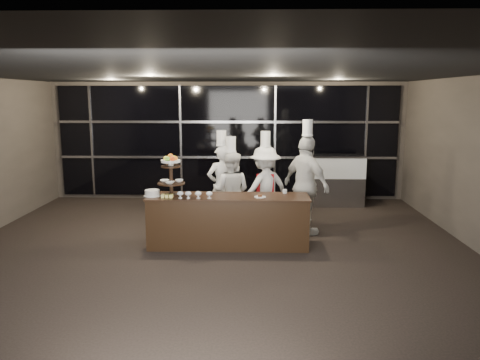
{
  "coord_description": "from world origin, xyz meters",
  "views": [
    {
      "loc": [
        0.64,
        -6.97,
        2.66
      ],
      "look_at": [
        0.41,
        1.36,
        1.15
      ],
      "focal_mm": 35.0,
      "sensor_mm": 36.0,
      "label": 1
    }
  ],
  "objects_px": {
    "layer_cake": "(152,193)",
    "chef_c": "(265,188)",
    "chef_a": "(222,185)",
    "chef_b": "(231,190)",
    "chef_d": "(306,185)",
    "display_case": "(335,178)",
    "display_stand": "(171,172)",
    "buffet_counter": "(228,221)"
  },
  "relations": [
    {
      "from": "buffet_counter",
      "to": "chef_d",
      "type": "height_order",
      "value": "chef_d"
    },
    {
      "from": "display_case",
      "to": "buffet_counter",
      "type": "bearing_deg",
      "value": -127.08
    },
    {
      "from": "chef_a",
      "to": "chef_c",
      "type": "relative_size",
      "value": 1.0
    },
    {
      "from": "layer_cake",
      "to": "display_case",
      "type": "height_order",
      "value": "display_case"
    },
    {
      "from": "display_stand",
      "to": "chef_d",
      "type": "height_order",
      "value": "chef_d"
    },
    {
      "from": "chef_a",
      "to": "chef_c",
      "type": "bearing_deg",
      "value": -8.86
    },
    {
      "from": "chef_a",
      "to": "chef_d",
      "type": "distance_m",
      "value": 1.71
    },
    {
      "from": "layer_cake",
      "to": "chef_d",
      "type": "distance_m",
      "value": 2.9
    },
    {
      "from": "chef_c",
      "to": "buffet_counter",
      "type": "bearing_deg",
      "value": -121.88
    },
    {
      "from": "chef_a",
      "to": "buffet_counter",
      "type": "bearing_deg",
      "value": -80.96
    },
    {
      "from": "buffet_counter",
      "to": "chef_b",
      "type": "bearing_deg",
      "value": 89.82
    },
    {
      "from": "buffet_counter",
      "to": "layer_cake",
      "type": "relative_size",
      "value": 9.47
    },
    {
      "from": "buffet_counter",
      "to": "display_stand",
      "type": "relative_size",
      "value": 3.81
    },
    {
      "from": "chef_c",
      "to": "chef_d",
      "type": "xyz_separation_m",
      "value": [
        0.78,
        -0.31,
        0.12
      ]
    },
    {
      "from": "layer_cake",
      "to": "chef_c",
      "type": "height_order",
      "value": "chef_c"
    },
    {
      "from": "layer_cake",
      "to": "chef_a",
      "type": "relative_size",
      "value": 0.15
    },
    {
      "from": "display_stand",
      "to": "display_case",
      "type": "relative_size",
      "value": 0.55
    },
    {
      "from": "chef_c",
      "to": "chef_d",
      "type": "bearing_deg",
      "value": -21.78
    },
    {
      "from": "chef_c",
      "to": "chef_b",
      "type": "bearing_deg",
      "value": -176.26
    },
    {
      "from": "layer_cake",
      "to": "chef_c",
      "type": "distance_m",
      "value": 2.31
    },
    {
      "from": "display_stand",
      "to": "chef_a",
      "type": "bearing_deg",
      "value": 56.6
    },
    {
      "from": "display_stand",
      "to": "chef_b",
      "type": "relative_size",
      "value": 0.4
    },
    {
      "from": "buffet_counter",
      "to": "display_case",
      "type": "height_order",
      "value": "display_case"
    },
    {
      "from": "buffet_counter",
      "to": "chef_b",
      "type": "distance_m",
      "value": 1.1
    },
    {
      "from": "display_stand",
      "to": "chef_a",
      "type": "relative_size",
      "value": 0.38
    },
    {
      "from": "buffet_counter",
      "to": "chef_c",
      "type": "distance_m",
      "value": 1.34
    },
    {
      "from": "chef_b",
      "to": "layer_cake",
      "type": "bearing_deg",
      "value": -140.68
    },
    {
      "from": "buffet_counter",
      "to": "display_case",
      "type": "distance_m",
      "value": 4.07
    },
    {
      "from": "chef_a",
      "to": "chef_b",
      "type": "distance_m",
      "value": 0.27
    },
    {
      "from": "chef_c",
      "to": "chef_d",
      "type": "relative_size",
      "value": 0.89
    },
    {
      "from": "display_case",
      "to": "chef_d",
      "type": "xyz_separation_m",
      "value": [
        -1.0,
        -2.47,
        0.29
      ]
    },
    {
      "from": "chef_b",
      "to": "chef_d",
      "type": "xyz_separation_m",
      "value": [
        1.45,
        -0.27,
        0.17
      ]
    },
    {
      "from": "buffet_counter",
      "to": "layer_cake",
      "type": "height_order",
      "value": "layer_cake"
    },
    {
      "from": "layer_cake",
      "to": "chef_b",
      "type": "distance_m",
      "value": 1.73
    },
    {
      "from": "display_stand",
      "to": "display_case",
      "type": "distance_m",
      "value": 4.78
    },
    {
      "from": "display_case",
      "to": "chef_c",
      "type": "bearing_deg",
      "value": -129.46
    },
    {
      "from": "display_case",
      "to": "chef_b",
      "type": "relative_size",
      "value": 0.72
    },
    {
      "from": "chef_c",
      "to": "display_stand",
      "type": "bearing_deg",
      "value": -147.05
    },
    {
      "from": "layer_cake",
      "to": "chef_d",
      "type": "height_order",
      "value": "chef_d"
    },
    {
      "from": "chef_d",
      "to": "display_stand",
      "type": "bearing_deg",
      "value": -162.46
    },
    {
      "from": "chef_d",
      "to": "display_case",
      "type": "bearing_deg",
      "value": 68.01
    },
    {
      "from": "display_case",
      "to": "display_stand",
      "type": "bearing_deg",
      "value": -136.78
    }
  ]
}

